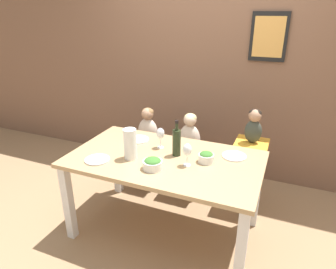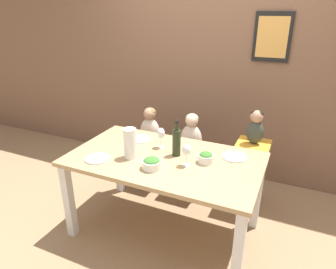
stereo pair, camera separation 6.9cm
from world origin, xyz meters
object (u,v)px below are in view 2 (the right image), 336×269
chair_right_highchair (252,159)px  person_baby_right (256,125)px  wine_glass_near (187,150)px  chair_far_center (190,160)px  salad_bowl_large (152,163)px  dinner_plate_back_right (234,157)px  person_child_center (191,134)px  paper_towel_roll (130,143)px  dinner_plate_back_left (139,139)px  person_child_left (150,127)px  wine_glass_far (161,134)px  chair_far_left (151,152)px  wine_bottle (177,142)px  salad_bowl_small (206,157)px  dinner_plate_front_left (97,159)px

chair_right_highchair → person_baby_right: person_baby_right is taller
wine_glass_near → chair_far_center: bearing=107.2°
salad_bowl_large → dinner_plate_back_right: (0.54, 0.44, -0.04)m
person_child_center → paper_towel_roll: size_ratio=1.72×
dinner_plate_back_left → dinner_plate_back_right: size_ratio=1.00×
wine_glass_near → dinner_plate_back_right: size_ratio=0.92×
chair_right_highchair → person_child_left: size_ratio=1.60×
person_child_center → person_baby_right: size_ratio=1.33×
chair_far_center → paper_towel_roll: paper_towel_roll is taller
chair_far_center → wine_glass_far: bearing=-100.1°
wine_glass_near → chair_right_highchair: bearing=62.0°
chair_far_left → paper_towel_roll: size_ratio=1.84×
chair_far_center → salad_bowl_large: 0.98m
chair_far_center → wine_glass_far: 0.73m
person_child_left → salad_bowl_large: 1.03m
chair_far_center → chair_far_left: bearing=180.0°
chair_far_center → wine_glass_far: size_ratio=2.53×
paper_towel_roll → wine_glass_far: size_ratio=1.38×
chair_right_highchair → wine_bottle: (-0.54, -0.61, 0.33)m
wine_glass_near → wine_glass_far: bearing=145.9°
person_child_center → wine_bottle: (0.09, -0.61, 0.18)m
wine_glass_near → person_baby_right: bearing=62.0°
chair_far_center → person_child_left: person_child_left is taller
person_baby_right → wine_glass_near: 0.85m
wine_bottle → chair_far_left: bearing=133.1°
chair_right_highchair → salad_bowl_large: (-0.62, -0.90, 0.25)m
wine_bottle → dinner_plate_back_right: bearing=19.0°
salad_bowl_small → dinner_plate_front_left: 0.88m
person_baby_right → person_child_left: bearing=-180.0°
salad_bowl_small → dinner_plate_back_left: bearing=165.9°
dinner_plate_back_left → chair_far_center: bearing=52.1°
wine_glass_near → dinner_plate_back_right: 0.45m
chair_far_center → dinner_plate_back_left: bearing=-127.9°
person_child_left → paper_towel_roll: (0.24, -0.81, 0.19)m
wine_glass_near → dinner_plate_front_left: wine_glass_near is taller
wine_glass_far → dinner_plate_back_left: size_ratio=0.92×
wine_glass_near → dinner_plate_back_left: size_ratio=0.92×
chair_right_highchair → salad_bowl_small: bearing=-113.5°
wine_bottle → wine_glass_near: wine_bottle is taller
person_child_center → paper_towel_roll: bearing=-106.4°
person_baby_right → wine_glass_far: bearing=-143.8°
chair_right_highchair → person_child_center: person_child_center is taller
paper_towel_roll → salad_bowl_small: bearing=16.3°
dinner_plate_back_left → chair_right_highchair: bearing=24.9°
chair_far_center → dinner_plate_front_left: (-0.47, -0.95, 0.36)m
dinner_plate_back_right → wine_glass_near: bearing=-136.9°
salad_bowl_large → chair_right_highchair: bearing=55.3°
wine_bottle → dinner_plate_back_right: (0.45, 0.16, -0.12)m
person_child_left → dinner_plate_back_right: size_ratio=2.18×
wine_bottle → salad_bowl_large: size_ratio=2.02×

